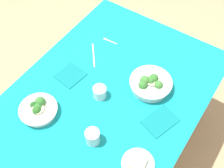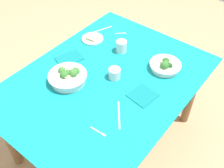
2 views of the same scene
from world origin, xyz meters
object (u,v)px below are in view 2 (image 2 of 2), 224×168
at_px(water_glass_center, 121,46).
at_px(napkin_folded_lower, 143,95).
at_px(table_knife_right, 119,115).
at_px(fork_by_far_bowl, 121,33).
at_px(broccoli_bowl_near, 165,66).
at_px(broccoli_bowl_far, 68,77).
at_px(water_glass_side, 115,73).
at_px(fork_by_near_bowl, 99,132).
at_px(napkin_folded_upper, 69,58).
at_px(bread_side_plate, 92,38).
at_px(table_knife_left, 102,29).

xyz_separation_m(water_glass_center, napkin_folded_lower, (-0.29, -0.39, -0.04)).
bearing_deg(table_knife_right, fork_by_far_bowl, 176.87).
xyz_separation_m(broccoli_bowl_near, water_glass_center, (-0.03, 0.37, 0.01)).
xyz_separation_m(broccoli_bowl_far, water_glass_side, (0.23, -0.23, -0.00)).
relative_size(broccoli_bowl_far, table_knife_right, 1.23).
xyz_separation_m(fork_by_near_bowl, table_knife_right, (0.17, -0.02, -0.00)).
bearing_deg(broccoli_bowl_far, water_glass_side, -44.85).
relative_size(water_glass_center, napkin_folded_upper, 0.48).
relative_size(bread_side_plate, table_knife_left, 0.91).
xyz_separation_m(table_knife_left, napkin_folded_upper, (-0.45, -0.05, 0.00)).
bearing_deg(fork_by_near_bowl, table_knife_right, 80.98).
bearing_deg(water_glass_center, broccoli_bowl_far, 170.38).
bearing_deg(broccoli_bowl_near, fork_by_near_bowl, 178.72).
bearing_deg(broccoli_bowl_far, water_glass_center, -9.62).
relative_size(bread_side_plate, napkin_folded_lower, 1.10).
distance_m(water_glass_center, fork_by_far_bowl, 0.24).
bearing_deg(broccoli_bowl_near, table_knife_right, 179.94).
xyz_separation_m(bread_side_plate, napkin_folded_lower, (-0.27, -0.67, -0.01)).
height_order(broccoli_bowl_far, table_knife_right, broccoli_bowl_far).
relative_size(bread_side_plate, water_glass_side, 2.14).
relative_size(fork_by_far_bowl, table_knife_left, 0.39).
height_order(water_glass_side, napkin_folded_lower, water_glass_side).
bearing_deg(water_glass_center, fork_by_near_bowl, -152.65).
relative_size(water_glass_side, table_knife_left, 0.42).
distance_m(broccoli_bowl_far, table_knife_left, 0.67).
relative_size(fork_by_near_bowl, table_knife_right, 0.51).
bearing_deg(napkin_folded_upper, fork_by_near_bowl, -121.35).
xyz_separation_m(bread_side_plate, napkin_folded_upper, (-0.29, -0.02, -0.01)).
bearing_deg(fork_by_near_bowl, bread_side_plate, 129.70).
bearing_deg(table_knife_left, water_glass_side, 69.51).
distance_m(bread_side_plate, water_glass_center, 0.28).
bearing_deg(table_knife_right, broccoli_bowl_near, 140.60).
distance_m(water_glass_side, fork_by_far_bowl, 0.54).
distance_m(bread_side_plate, table_knife_right, 0.82).
relative_size(water_glass_center, table_knife_left, 0.47).
height_order(napkin_folded_upper, napkin_folded_lower, same).
bearing_deg(broccoli_bowl_near, table_knife_left, 81.38).
relative_size(bread_side_plate, water_glass_center, 1.93).
xyz_separation_m(water_glass_side, napkin_folded_lower, (-0.02, -0.25, -0.04)).
distance_m(water_glass_side, table_knife_right, 0.34).
bearing_deg(water_glass_center, water_glass_side, -152.01).
relative_size(water_glass_side, fork_by_near_bowl, 0.76).
height_order(table_knife_right, napkin_folded_lower, napkin_folded_lower).
bearing_deg(broccoli_bowl_near, water_glass_center, 94.65).
height_order(broccoli_bowl_far, napkin_folded_lower, broccoli_bowl_far).
distance_m(broccoli_bowl_near, napkin_folded_upper, 0.72).
bearing_deg(napkin_folded_upper, table_knife_right, -107.59).
xyz_separation_m(fork_by_far_bowl, table_knife_right, (-0.70, -0.51, -0.00)).
height_order(broccoli_bowl_far, water_glass_center, broccoli_bowl_far).
height_order(broccoli_bowl_far, broccoli_bowl_near, broccoli_bowl_far).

